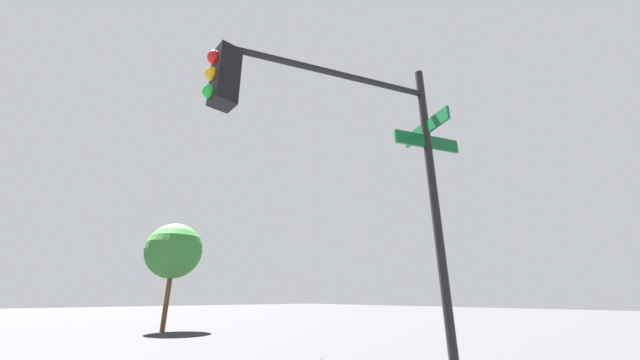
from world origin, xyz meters
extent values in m
cylinder|color=black|center=(-7.05, -7.22, 2.50)|extent=(0.12, 0.12, 5.00)
cylinder|color=black|center=(-6.52, -5.85, 4.60)|extent=(1.14, 2.78, 0.09)
cube|color=black|center=(-5.99, -4.48, 4.15)|extent=(0.28, 0.28, 0.80)
sphere|color=red|center=(-5.94, -4.34, 4.40)|extent=(0.18, 0.18, 0.18)
sphere|color=orange|center=(-5.94, -4.34, 4.15)|extent=(0.18, 0.18, 0.18)
sphere|color=green|center=(-5.94, -4.34, 3.90)|extent=(0.18, 0.18, 0.18)
cube|color=#0F5128|center=(-7.05, -7.22, 3.77)|extent=(0.43, 1.04, 0.20)
cube|color=#0F5128|center=(-7.05, -7.22, 3.99)|extent=(0.95, 0.40, 0.20)
cylinder|color=#4C331E|center=(8.91, -8.86, 1.45)|extent=(0.24, 0.24, 2.90)
sphere|color=#2D6B2D|center=(8.91, -8.86, 3.90)|extent=(2.84, 2.84, 2.84)
camera|label=1|loc=(-9.29, -3.15, 1.60)|focal=18.35mm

